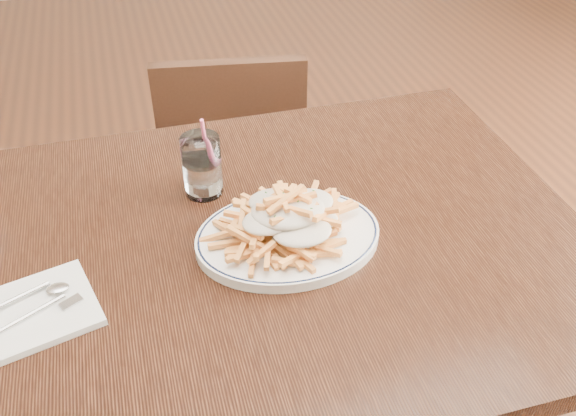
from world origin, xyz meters
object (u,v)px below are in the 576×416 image
object	(u,v)px
table	(229,281)
chair_far	(234,164)
water_glass	(202,169)
fries_plate	(288,237)
loaded_fries	(288,215)

from	to	relation	value
table	chair_far	world-z (taller)	chair_far
water_glass	chair_far	bearing A→B (deg)	74.31
chair_far	water_glass	world-z (taller)	water_glass
table	chair_far	bearing A→B (deg)	78.55
chair_far	fries_plate	size ratio (longest dim) A/B	2.14
fries_plate	water_glass	xyz separation A→B (m)	(-0.11, 0.17, 0.04)
chair_far	fries_plate	xyz separation A→B (m)	(-0.04, -0.69, 0.31)
loaded_fries	water_glass	xyz separation A→B (m)	(-0.11, 0.17, -0.01)
loaded_fries	water_glass	bearing A→B (deg)	121.82
table	fries_plate	bearing A→B (deg)	-9.86
chair_far	loaded_fries	distance (m)	0.77
table	loaded_fries	bearing A→B (deg)	-9.86
chair_far	loaded_fries	bearing A→B (deg)	-93.02
chair_far	fries_plate	distance (m)	0.75
chair_far	water_glass	distance (m)	0.64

